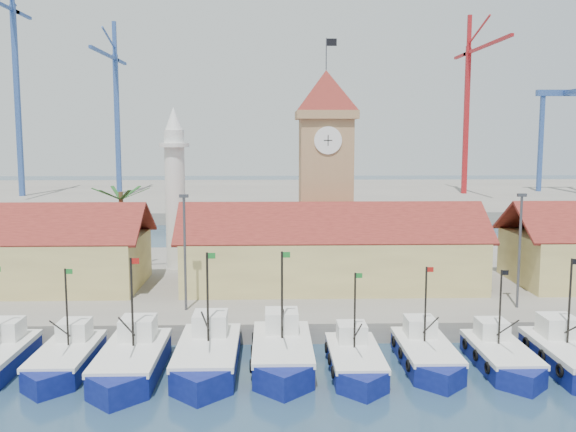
{
  "coord_description": "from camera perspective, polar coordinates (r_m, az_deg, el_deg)",
  "views": [
    {
      "loc": [
        -5.47,
        -36.67,
        15.01
      ],
      "look_at": [
        -3.9,
        18.0,
        8.07
      ],
      "focal_mm": 40.0,
      "sensor_mm": 36.0,
      "label": 1
    }
  ],
  "objects": [
    {
      "name": "ground",
      "position": [
        40.0,
        6.56,
        -14.86
      ],
      "size": [
        400.0,
        400.0,
        0.0
      ],
      "primitive_type": "plane",
      "color": "#1C384C",
      "rests_on": "ground"
    },
    {
      "name": "quay",
      "position": [
        62.57,
        3.43,
        -5.96
      ],
      "size": [
        140.0,
        32.0,
        1.5
      ],
      "primitive_type": "cube",
      "color": "gray",
      "rests_on": "ground"
    },
    {
      "name": "terminal",
      "position": [
        147.44,
        0.49,
        1.77
      ],
      "size": [
        240.0,
        80.0,
        2.0
      ],
      "primitive_type": "cube",
      "color": "gray",
      "rests_on": "ground"
    },
    {
      "name": "boat_1",
      "position": [
        44.2,
        -19.22,
        -12.06
      ],
      "size": [
        3.33,
        9.12,
        6.9
      ],
      "color": "#0B1458",
      "rests_on": "ground"
    },
    {
      "name": "boat_2",
      "position": [
        42.26,
        -13.81,
        -12.63
      ],
      "size": [
        3.75,
        10.28,
        7.78
      ],
      "color": "#0B1458",
      "rests_on": "ground"
    },
    {
      "name": "boat_3",
      "position": [
        42.17,
        -7.2,
        -12.49
      ],
      "size": [
        3.85,
        10.54,
        7.97
      ],
      "color": "#0B1458",
      "rests_on": "ground"
    },
    {
      "name": "boat_4",
      "position": [
        42.48,
        -0.5,
        -12.29
      ],
      "size": [
        3.81,
        10.45,
        7.9
      ],
      "color": "#0B1458",
      "rests_on": "ground"
    },
    {
      "name": "boat_5",
      "position": [
        41.8,
        6.05,
        -12.85
      ],
      "size": [
        3.23,
        8.84,
        6.69
      ],
      "color": "#0B1458",
      "rests_on": "ground"
    },
    {
      "name": "boat_6",
      "position": [
        43.57,
        12.28,
        -12.11
      ],
      "size": [
        3.3,
        9.05,
        6.85
      ],
      "color": "#0B1458",
      "rests_on": "ground"
    },
    {
      "name": "boat_7",
      "position": [
        44.46,
        18.53,
        -11.94
      ],
      "size": [
        3.24,
        8.88,
        6.72
      ],
      "color": "#0B1458",
      "rests_on": "ground"
    },
    {
      "name": "boat_8",
      "position": [
        45.56,
        24.02,
        -11.61
      ],
      "size": [
        3.66,
        10.03,
        7.59
      ],
      "color": "#0B1458",
      "rests_on": "ground"
    },
    {
      "name": "hall_center",
      "position": [
        57.99,
        3.8,
        -3.75
      ],
      "size": [
        27.04,
        10.13,
        7.61
      ],
      "color": "#D7C776",
      "rests_on": "quay"
    },
    {
      "name": "clock_tower",
      "position": [
        62.98,
        3.35,
        4.44
      ],
      "size": [
        5.8,
        5.8,
        22.7
      ],
      "color": "#A68055",
      "rests_on": "quay"
    },
    {
      "name": "minaret",
      "position": [
        65.59,
        -10.01,
        2.5
      ],
      "size": [
        3.0,
        3.0,
        16.3
      ],
      "color": "silver",
      "rests_on": "quay"
    },
    {
      "name": "palm_tree",
      "position": [
        64.93,
        -14.56,
        -0.76
      ],
      "size": [
        5.6,
        5.03,
        8.39
      ],
      "color": "brown",
      "rests_on": "quay"
    },
    {
      "name": "lamp_posts",
      "position": [
        49.78,
        5.27,
        -2.67
      ],
      "size": [
        80.7,
        0.25,
        9.03
      ],
      "color": "#3F3F44",
      "rests_on": "quay"
    },
    {
      "name": "crane_blue_far",
      "position": [
        147.28,
        -23.32,
        11.84
      ],
      "size": [
        1.0,
        37.46,
        46.75
      ],
      "color": "#305094",
      "rests_on": "terminal"
    },
    {
      "name": "crane_blue_near",
      "position": [
        147.67,
        -15.1,
        9.94
      ],
      "size": [
        1.0,
        29.86,
        37.55
      ],
      "color": "#305094",
      "rests_on": "terminal"
    },
    {
      "name": "crane_red_right",
      "position": [
        146.6,
        15.86,
        10.36
      ],
      "size": [
        1.0,
        35.41,
        38.77
      ],
      "color": "#A8191D",
      "rests_on": "terminal"
    },
    {
      "name": "gantry",
      "position": [
        158.49,
        23.82,
        8.44
      ],
      "size": [
        13.0,
        22.0,
        23.2
      ],
      "color": "#305094",
      "rests_on": "terminal"
    }
  ]
}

